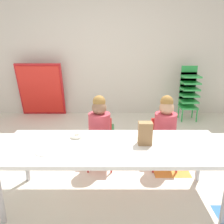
% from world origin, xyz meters
% --- Properties ---
extents(ground_plane, '(6.19, 4.58, 0.02)m').
position_xyz_m(ground_plane, '(0.00, 0.00, -0.01)').
color(ground_plane, silver).
extents(back_wall, '(6.19, 0.10, 2.65)m').
position_xyz_m(back_wall, '(0.00, 2.29, 1.33)').
color(back_wall, beige).
rests_on(back_wall, ground_plane).
extents(craft_table, '(2.09, 0.76, 0.59)m').
position_xyz_m(craft_table, '(0.19, -0.58, 0.55)').
color(craft_table, white).
rests_on(craft_table, ground_plane).
extents(seated_child_near_camera, '(0.32, 0.31, 0.92)m').
position_xyz_m(seated_child_near_camera, '(0.03, 0.03, 0.55)').
color(seated_child_near_camera, red).
rests_on(seated_child_near_camera, ground_plane).
extents(seated_child_middle_seat, '(0.34, 0.34, 0.92)m').
position_xyz_m(seated_child_middle_seat, '(0.81, 0.03, 0.55)').
color(seated_child_middle_seat, red).
rests_on(seated_child_middle_seat, ground_plane).
extents(kid_chair_green_stack, '(0.32, 0.30, 1.04)m').
position_xyz_m(kid_chair_green_stack, '(1.66, 1.85, 0.58)').
color(kid_chair_green_stack, green).
rests_on(kid_chair_green_stack, ground_plane).
extents(folded_activity_table, '(0.90, 0.29, 1.09)m').
position_xyz_m(folded_activity_table, '(-1.26, 2.09, 0.54)').
color(folded_activity_table, red).
rests_on(folded_activity_table, ground_plane).
extents(paper_bag_brown, '(0.13, 0.09, 0.22)m').
position_xyz_m(paper_bag_brown, '(0.49, -0.55, 0.70)').
color(paper_bag_brown, '#9E754C').
rests_on(paper_bag_brown, craft_table).
extents(paper_plate_near_edge, '(0.18, 0.18, 0.01)m').
position_xyz_m(paper_plate_near_edge, '(-0.18, -0.42, 0.60)').
color(paper_plate_near_edge, white).
rests_on(paper_plate_near_edge, craft_table).
extents(paper_plate_center_table, '(0.18, 0.18, 0.01)m').
position_xyz_m(paper_plate_center_table, '(-0.41, -0.71, 0.60)').
color(paper_plate_center_table, white).
rests_on(paper_plate_center_table, craft_table).
extents(donut_powdered_on_plate, '(0.12, 0.12, 0.03)m').
position_xyz_m(donut_powdered_on_plate, '(-0.18, -0.42, 0.62)').
color(donut_powdered_on_plate, white).
rests_on(donut_powdered_on_plate, craft_table).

